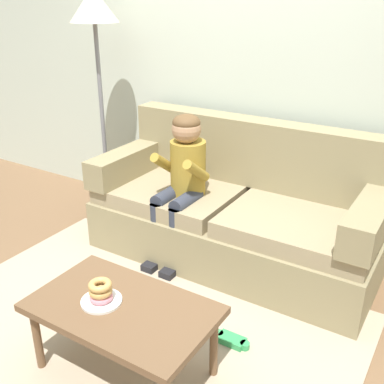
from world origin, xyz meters
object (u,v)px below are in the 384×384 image
toy_controller (231,341)px  floor_lamp (95,25)px  coffee_table (123,313)px  donut (101,297)px  couch (237,214)px  person_child (182,175)px

toy_controller → floor_lamp: floor_lamp is taller
coffee_table → toy_controller: coffee_table is taller
floor_lamp → coffee_table: bearing=-46.3°
coffee_table → donut: size_ratio=7.84×
coffee_table → floor_lamp: size_ratio=0.49×
coffee_table → toy_controller: bearing=51.3°
couch → donut: couch is taller
coffee_table → person_child: 1.27m
toy_controller → donut: bearing=-167.1°
person_child → donut: size_ratio=9.18×
coffee_table → floor_lamp: floor_lamp is taller
toy_controller → couch: bearing=82.4°
coffee_table → floor_lamp: (-1.41, 1.47, 1.26)m
toy_controller → person_child: bearing=105.2°
person_child → toy_controller: size_ratio=4.87×
couch → floor_lamp: bearing=176.4°
couch → coffee_table: 1.39m
person_child → floor_lamp: (-1.01, 0.30, 0.97)m
donut → couch: bearing=87.8°
donut → person_child: bearing=103.5°
couch → donut: (-0.06, -1.42, 0.11)m
person_child → floor_lamp: floor_lamp is taller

